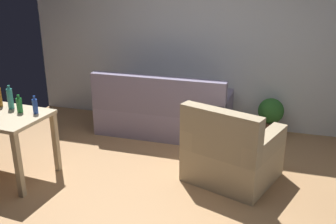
{
  "coord_description": "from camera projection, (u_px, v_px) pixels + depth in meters",
  "views": [
    {
      "loc": [
        1.28,
        -3.4,
        2.25
      ],
      "look_at": [
        0.1,
        0.5,
        0.75
      ],
      "focal_mm": 41.15,
      "sensor_mm": 36.0,
      "label": 1
    }
  ],
  "objects": [
    {
      "name": "bottle_green",
      "position": [
        19.0,
        105.0,
        4.27
      ],
      "size": [
        0.06,
        0.06,
        0.21
      ],
      "color": "#1E722D",
      "rests_on": "desk"
    },
    {
      "name": "potted_plant",
      "position": [
        271.0,
        115.0,
        5.45
      ],
      "size": [
        0.36,
        0.36,
        0.57
      ],
      "color": "brown",
      "rests_on": "ground_plane"
    },
    {
      "name": "couch",
      "position": [
        163.0,
        113.0,
        5.58
      ],
      "size": [
        1.89,
        0.84,
        0.92
      ],
      "rotation": [
        0.0,
        0.0,
        3.14
      ],
      "color": "gray",
      "rests_on": "ground_plane"
    },
    {
      "name": "armchair",
      "position": [
        231.0,
        154.0,
        4.31
      ],
      "size": [
        1.13,
        1.09,
        0.92
      ],
      "rotation": [
        0.0,
        0.0,
        2.8
      ],
      "color": "tan",
      "rests_on": "ground_plane"
    },
    {
      "name": "ground_plane",
      "position": [
        146.0,
        192.0,
        4.18
      ],
      "size": [
        5.2,
        4.4,
        0.02
      ],
      "primitive_type": "cube",
      "color": "tan"
    },
    {
      "name": "bottle_blue",
      "position": [
        35.0,
        106.0,
        4.24
      ],
      "size": [
        0.06,
        0.06,
        0.21
      ],
      "color": "#2347A3",
      "rests_on": "desk"
    },
    {
      "name": "bottle_tall",
      "position": [
        10.0,
        98.0,
        4.38
      ],
      "size": [
        0.07,
        0.07,
        0.28
      ],
      "color": "teal",
      "rests_on": "desk"
    },
    {
      "name": "wall_rear",
      "position": [
        195.0,
        35.0,
        5.69
      ],
      "size": [
        5.2,
        0.1,
        2.7
      ],
      "primitive_type": "cube",
      "color": "silver",
      "rests_on": "ground_plane"
    }
  ]
}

